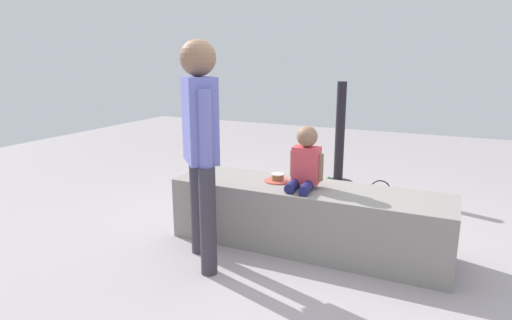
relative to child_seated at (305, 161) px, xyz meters
name	(u,v)px	position (x,y,z in m)	size (l,w,h in m)	color
ground_plane	(306,246)	(0.01, 0.03, -0.72)	(12.00, 12.00, 0.00)	#A79C9F
concrete_ledge	(307,217)	(0.01, 0.03, -0.47)	(2.19, 0.57, 0.51)	gray
child_seated	(305,161)	(0.00, 0.00, 0.00)	(0.28, 0.32, 0.48)	navy
adult_standing	(200,134)	(-0.59, -0.55, 0.26)	(0.37, 0.38, 1.62)	#37333F
cake_plate	(278,179)	(-0.26, 0.07, -0.19)	(0.22, 0.22, 0.07)	#E0594C
gift_bag	(260,197)	(-0.69, 0.67, -0.59)	(0.24, 0.09, 0.30)	gold
railing_post	(339,146)	(-0.20, 1.85, -0.25)	(0.36, 0.36, 1.23)	black
water_bottle_near_gift	(328,188)	(-0.18, 1.36, -0.62)	(0.06, 0.06, 0.23)	silver
cake_box_white	(338,209)	(0.06, 0.86, -0.67)	(0.28, 0.31, 0.10)	white
handbag_black_leather	(380,200)	(0.42, 1.10, -0.60)	(0.27, 0.13, 0.33)	black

